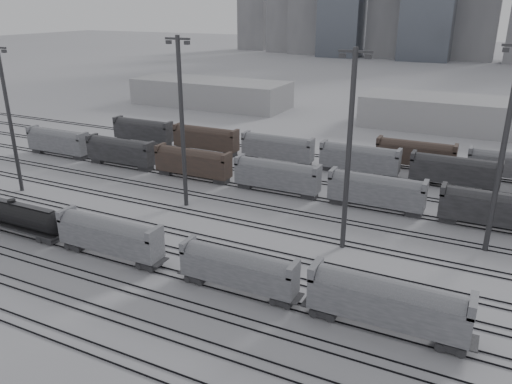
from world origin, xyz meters
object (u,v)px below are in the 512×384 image
at_px(hopper_car_a, 110,234).
at_px(light_mast_c, 349,148).
at_px(tank_car_b, 14,214).
at_px(hopper_car_c, 388,301).
at_px(light_mast_a, 9,117).
at_px(hopper_car_b, 238,268).

bearing_deg(hopper_car_a, light_mast_c, 31.78).
xyz_separation_m(tank_car_b, hopper_car_c, (52.32, 0.00, 0.72)).
bearing_deg(light_mast_a, hopper_car_c, -10.57).
bearing_deg(light_mast_c, hopper_car_c, -60.03).
height_order(hopper_car_a, hopper_car_c, hopper_car_c).
distance_m(hopper_car_b, light_mast_c, 20.50).
height_order(tank_car_b, hopper_car_b, hopper_car_b).
bearing_deg(tank_car_b, hopper_car_c, 0.00).
xyz_separation_m(hopper_car_a, light_mast_a, (-30.95, 12.27, 9.75)).
bearing_deg(hopper_car_c, tank_car_b, 180.00).
xyz_separation_m(hopper_car_c, light_mast_c, (-9.18, 15.91, 10.26)).
relative_size(tank_car_b, hopper_car_a, 1.29).
relative_size(hopper_car_a, light_mast_a, 0.61).
height_order(hopper_car_b, light_mast_c, light_mast_c).
relative_size(hopper_car_a, hopper_car_c, 0.95).
relative_size(tank_car_b, light_mast_a, 0.78).
distance_m(hopper_car_a, hopper_car_c, 34.86).
relative_size(tank_car_b, hopper_car_c, 1.22).
distance_m(tank_car_b, hopper_car_c, 52.33).
distance_m(hopper_car_b, light_mast_a, 51.81).
distance_m(hopper_car_a, hopper_car_b, 18.39).
bearing_deg(tank_car_b, light_mast_a, 137.69).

